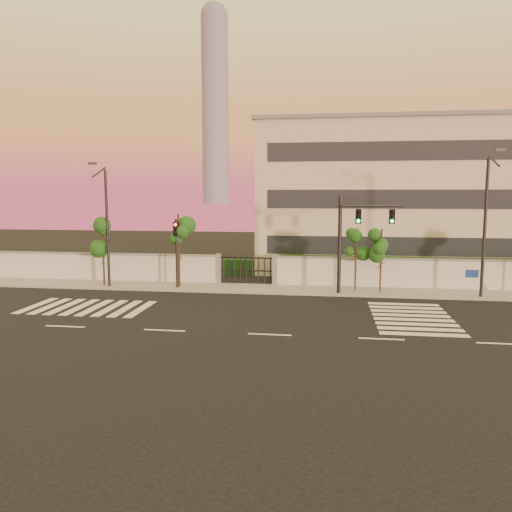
# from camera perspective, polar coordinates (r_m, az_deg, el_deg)

# --- Properties ---
(ground) EXTENTS (120.00, 120.00, 0.00)m
(ground) POSITION_cam_1_polar(r_m,az_deg,el_deg) (23.12, 1.57, -8.98)
(ground) COLOR black
(ground) RESTS_ON ground
(sidewalk) EXTENTS (60.00, 3.00, 0.15)m
(sidewalk) POSITION_cam_1_polar(r_m,az_deg,el_deg) (33.27, 3.62, -3.84)
(sidewalk) COLOR gray
(sidewalk) RESTS_ON ground
(perimeter_wall) EXTENTS (60.00, 0.36, 2.20)m
(perimeter_wall) POSITION_cam_1_polar(r_m,az_deg,el_deg) (34.56, 3.99, -1.75)
(perimeter_wall) COLOR silver
(perimeter_wall) RESTS_ON ground
(hedge_row) EXTENTS (41.00, 4.25, 1.80)m
(hedge_row) POSITION_cam_1_polar(r_m,az_deg,el_deg) (37.25, 5.92, -1.52)
(hedge_row) COLOR black
(hedge_row) RESTS_ON ground
(institutional_building) EXTENTS (24.40, 12.40, 12.25)m
(institutional_building) POSITION_cam_1_polar(r_m,az_deg,el_deg) (44.53, 16.56, 6.54)
(institutional_building) COLOR beige
(institutional_building) RESTS_ON ground
(distant_skyscraper) EXTENTS (16.00, 16.00, 118.00)m
(distant_skyscraper) POSITION_cam_1_polar(r_m,az_deg,el_deg) (314.45, -4.70, 17.35)
(distant_skyscraper) COLOR slate
(distant_skyscraper) RESTS_ON ground
(road_markings) EXTENTS (57.00, 7.62, 0.02)m
(road_markings) POSITION_cam_1_polar(r_m,az_deg,el_deg) (26.92, -0.89, -6.62)
(road_markings) COLOR silver
(road_markings) RESTS_ON ground
(street_tree_b) EXTENTS (1.62, 1.29, 4.53)m
(street_tree_b) POSITION_cam_1_polar(r_m,az_deg,el_deg) (35.62, -17.08, 1.89)
(street_tree_b) COLOR #382314
(street_tree_b) RESTS_ON ground
(street_tree_c) EXTENTS (1.64, 1.30, 5.05)m
(street_tree_c) POSITION_cam_1_polar(r_m,az_deg,el_deg) (33.90, -8.79, 2.51)
(street_tree_c) COLOR #382314
(street_tree_c) RESTS_ON ground
(street_tree_d) EXTENTS (1.31, 1.05, 4.22)m
(street_tree_d) POSITION_cam_1_polar(r_m,az_deg,el_deg) (32.82, 11.41, 1.23)
(street_tree_d) COLOR #382314
(street_tree_d) RESTS_ON ground
(street_tree_e) EXTENTS (1.47, 1.17, 4.18)m
(street_tree_e) POSITION_cam_1_polar(r_m,az_deg,el_deg) (32.73, 14.16, 1.09)
(street_tree_e) COLOR #382314
(street_tree_e) RESTS_ON ground
(traffic_signal_main) EXTENTS (3.92, 1.16, 6.28)m
(traffic_signal_main) POSITION_cam_1_polar(r_m,az_deg,el_deg) (31.66, 10.99, 2.59)
(traffic_signal_main) COLOR black
(traffic_signal_main) RESTS_ON ground
(traffic_signal_secondary) EXTENTS (0.37, 0.35, 4.72)m
(traffic_signal_secondary) POSITION_cam_1_polar(r_m,az_deg,el_deg) (33.60, -9.08, 1.23)
(traffic_signal_secondary) COLOR black
(traffic_signal_secondary) RESTS_ON ground
(streetlight_west) EXTENTS (0.50, 2.01, 8.36)m
(streetlight_west) POSITION_cam_1_polar(r_m,az_deg,el_deg) (34.75, -16.77, 3.72)
(streetlight_west) COLOR black
(streetlight_west) RESTS_ON ground
(streetlight_east) EXTENTS (0.53, 2.14, 8.89)m
(streetlight_east) POSITION_cam_1_polar(r_m,az_deg,el_deg) (32.82, 24.80, 3.69)
(streetlight_east) COLOR black
(streetlight_east) RESTS_ON ground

